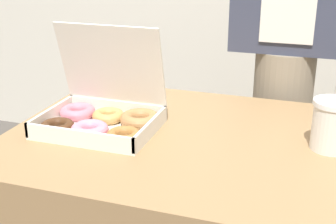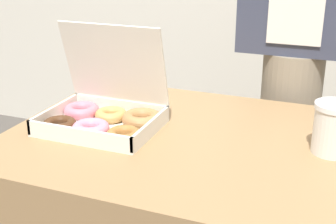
{
  "view_description": "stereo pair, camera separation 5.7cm",
  "coord_description": "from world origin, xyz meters",
  "views": [
    {
      "loc": [
        0.21,
        -1.09,
        1.2
      ],
      "look_at": [
        -0.14,
        -0.04,
        0.78
      ],
      "focal_mm": 50.0,
      "sensor_mm": 36.0,
      "label": 1
    },
    {
      "loc": [
        0.26,
        -1.07,
        1.2
      ],
      "look_at": [
        -0.14,
        -0.04,
        0.78
      ],
      "focal_mm": 50.0,
      "sensor_mm": 36.0,
      "label": 2
    }
  ],
  "objects": [
    {
      "name": "donut_box",
      "position": [
        -0.34,
        -0.02,
        0.74
      ],
      "size": [
        0.31,
        0.25,
        0.28
      ],
      "color": "white",
      "rests_on": "table"
    },
    {
      "name": "coffee_cup",
      "position": [
        0.25,
        0.04,
        0.76
      ],
      "size": [
        0.1,
        0.1,
        0.13
      ],
      "color": "silver",
      "rests_on": "table"
    },
    {
      "name": "person_customer",
      "position": [
        0.09,
        0.52,
        0.86
      ],
      "size": [
        0.38,
        0.21,
        1.57
      ],
      "color": "gray",
      "rests_on": "ground_plane"
    }
  ]
}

